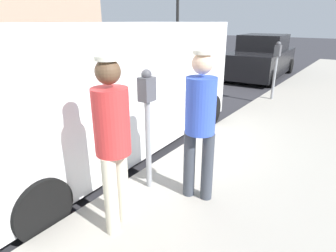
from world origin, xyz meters
The scene contains 7 objects.
ground_plane centered at (0.00, 0.00, 0.00)m, with size 80.00×80.00×0.00m, color #2D2D33.
parking_meter_near centered at (1.35, 0.37, 1.18)m, with size 0.14×0.18×1.52m.
parking_meter_far centered at (1.35, 5.73, 1.18)m, with size 0.14×0.18×1.52m.
pedestrian_in_blue centered at (1.97, 0.54, 1.16)m, with size 0.35×0.34×1.75m.
pedestrian_in_red centered at (1.56, -0.41, 1.16)m, with size 0.34×0.35×1.75m.
parked_van centered at (-0.15, 1.14, 1.15)m, with size 2.28×5.26×2.15m.
parked_sedan_ahead centered at (-0.26, 9.51, 0.75)m, with size 2.16×4.50×1.65m.
Camera 1 is at (3.41, -2.13, 2.19)m, focal length 30.50 mm.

